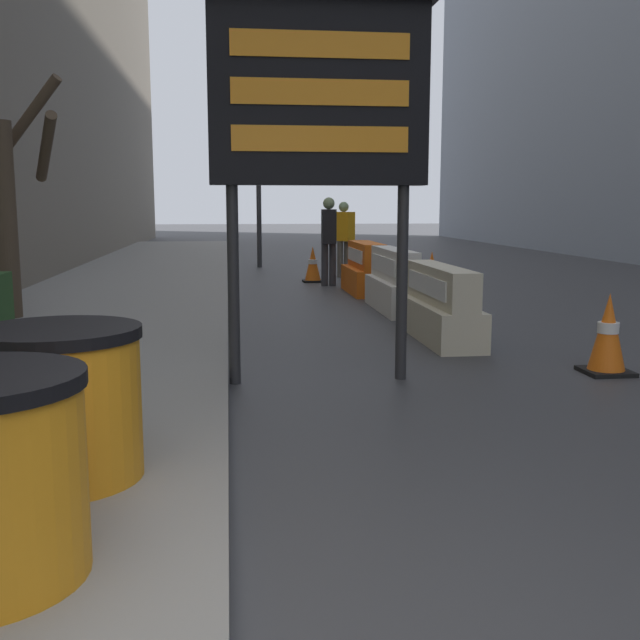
% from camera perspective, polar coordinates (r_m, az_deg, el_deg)
% --- Properties ---
extents(bare_tree, '(1.70, 1.81, 3.62)m').
position_cam_1_polar(bare_tree, '(10.22, -23.19, 9.40)').
color(bare_tree, '#4C3D2D').
rests_on(bare_tree, sidewalk_left).
extents(barrel_drum_middle, '(0.85, 0.85, 0.80)m').
position_cam_1_polar(barrel_drum_middle, '(4.11, -19.18, -5.98)').
color(barrel_drum_middle, orange).
rests_on(barrel_drum_middle, sidewalk_left).
extents(message_board, '(1.97, 0.36, 3.31)m').
position_cam_1_polar(message_board, '(6.53, -0.08, 16.81)').
color(message_board, '#28282B').
rests_on(message_board, ground_plane).
extents(jersey_barrier_cream, '(0.53, 1.98, 0.86)m').
position_cam_1_polar(jersey_barrier_cream, '(8.73, 9.11, 0.96)').
color(jersey_barrier_cream, beige).
rests_on(jersey_barrier_cream, ground_plane).
extents(jersey_barrier_white, '(0.50, 1.97, 0.91)m').
position_cam_1_polar(jersey_barrier_white, '(11.07, 5.64, 2.78)').
color(jersey_barrier_white, silver).
rests_on(jersey_barrier_white, ground_plane).
extents(jersey_barrier_orange_far, '(0.64, 1.75, 0.90)m').
position_cam_1_polar(jersey_barrier_orange_far, '(13.25, 3.53, 3.76)').
color(jersey_barrier_orange_far, orange).
rests_on(jersey_barrier_orange_far, ground_plane).
extents(traffic_cone_near, '(0.40, 0.40, 0.72)m').
position_cam_1_polar(traffic_cone_near, '(15.14, -0.55, 4.24)').
color(traffic_cone_near, black).
rests_on(traffic_cone_near, ground_plane).
extents(traffic_cone_mid, '(0.41, 0.41, 0.73)m').
position_cam_1_polar(traffic_cone_mid, '(13.60, 8.50, 3.64)').
color(traffic_cone_mid, black).
rests_on(traffic_cone_mid, ground_plane).
extents(traffic_cone_far, '(0.42, 0.42, 0.75)m').
position_cam_1_polar(traffic_cone_far, '(7.36, 21.09, -1.03)').
color(traffic_cone_far, black).
rests_on(traffic_cone_far, ground_plane).
extents(traffic_light_near_curb, '(0.28, 0.45, 4.15)m').
position_cam_1_polar(traffic_light_near_curb, '(18.77, -4.72, 13.18)').
color(traffic_light_near_curb, '#2D2D30').
rests_on(traffic_light_near_curb, ground_plane).
extents(pedestrian_worker, '(0.48, 0.48, 1.61)m').
position_cam_1_polar(pedestrian_worker, '(16.16, 1.81, 6.65)').
color(pedestrian_worker, '#514C42').
rests_on(pedestrian_worker, ground_plane).
extents(pedestrian_passerby, '(0.29, 0.46, 1.69)m').
position_cam_1_polar(pedestrian_passerby, '(14.39, 0.67, 6.57)').
color(pedestrian_passerby, '#333338').
rests_on(pedestrian_passerby, ground_plane).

